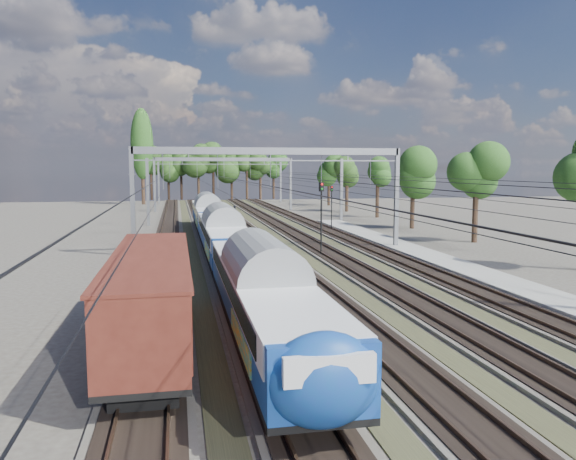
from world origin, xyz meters
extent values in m
plane|color=#47423A|center=(0.00, 0.00, 0.00)|extent=(220.00, 220.00, 0.00)
cube|color=#47423A|center=(-9.00, 45.00, 0.07)|extent=(3.00, 130.00, 0.15)
cube|color=black|center=(-9.00, 45.00, 0.17)|extent=(2.50, 130.00, 0.06)
cube|color=#473326|center=(-9.72, 45.00, 0.27)|extent=(0.08, 130.00, 0.14)
cube|color=#473326|center=(-8.28, 45.00, 0.27)|extent=(0.08, 130.00, 0.14)
cube|color=#47423A|center=(-4.50, 45.00, 0.07)|extent=(3.00, 130.00, 0.15)
cube|color=black|center=(-4.50, 45.00, 0.17)|extent=(2.50, 130.00, 0.06)
cube|color=#473326|center=(-5.22, 45.00, 0.27)|extent=(0.08, 130.00, 0.14)
cube|color=#473326|center=(-3.78, 45.00, 0.27)|extent=(0.08, 130.00, 0.14)
cube|color=#47423A|center=(0.00, 45.00, 0.07)|extent=(3.00, 130.00, 0.15)
cube|color=black|center=(0.00, 45.00, 0.17)|extent=(2.50, 130.00, 0.06)
cube|color=#473326|center=(-0.72, 45.00, 0.27)|extent=(0.08, 130.00, 0.14)
cube|color=#473326|center=(0.72, 45.00, 0.27)|extent=(0.08, 130.00, 0.14)
cube|color=#47423A|center=(4.50, 45.00, 0.07)|extent=(3.00, 130.00, 0.15)
cube|color=black|center=(4.50, 45.00, 0.17)|extent=(2.50, 130.00, 0.06)
cube|color=#473326|center=(3.78, 45.00, 0.27)|extent=(0.08, 130.00, 0.14)
cube|color=#473326|center=(5.22, 45.00, 0.27)|extent=(0.08, 130.00, 0.14)
cube|color=#47423A|center=(9.00, 45.00, 0.07)|extent=(3.00, 130.00, 0.15)
cube|color=black|center=(9.00, 45.00, 0.17)|extent=(2.50, 130.00, 0.06)
cube|color=#473326|center=(8.28, 45.00, 0.27)|extent=(0.08, 130.00, 0.14)
cube|color=#473326|center=(9.72, 45.00, 0.27)|extent=(0.08, 130.00, 0.14)
cube|color=#2D2C1D|center=(-6.75, 45.00, 0.03)|extent=(1.10, 130.00, 0.05)
cube|color=#2D2C1D|center=(-2.25, 45.00, 0.03)|extent=(1.10, 130.00, 0.05)
cube|color=#2D2C1D|center=(2.25, 45.00, 0.03)|extent=(1.10, 130.00, 0.05)
cube|color=#2D2C1D|center=(6.75, 45.00, 0.03)|extent=(1.10, 130.00, 0.05)
cube|color=gray|center=(12.00, 20.00, 0.15)|extent=(3.00, 70.00, 0.30)
cube|color=slate|center=(-11.50, 30.00, 4.50)|extent=(0.35, 0.35, 9.00)
cube|color=slate|center=(11.50, 30.00, 4.50)|extent=(0.35, 0.35, 9.00)
cube|color=slate|center=(0.00, 30.00, 8.70)|extent=(23.00, 0.35, 0.60)
cube|color=slate|center=(-11.50, 78.00, 4.50)|extent=(0.35, 0.35, 9.00)
cube|color=slate|center=(11.50, 78.00, 4.50)|extent=(0.35, 0.35, 9.00)
cube|color=slate|center=(0.00, 78.00, 8.70)|extent=(23.00, 0.35, 0.60)
cube|color=slate|center=(-11.50, 55.00, 4.25)|extent=(0.35, 0.35, 8.50)
cube|color=slate|center=(-11.50, 100.00, 4.25)|extent=(0.35, 0.35, 8.50)
cube|color=slate|center=(13.80, 55.00, 4.25)|extent=(0.35, 0.35, 8.50)
cube|color=slate|center=(13.80, 100.00, 4.25)|extent=(0.35, 0.35, 8.50)
cylinder|color=black|center=(-9.00, 45.00, 5.50)|extent=(0.03, 130.00, 0.03)
cylinder|color=black|center=(-9.00, 45.00, 6.60)|extent=(0.03, 130.00, 0.03)
cylinder|color=black|center=(-4.50, 45.00, 5.50)|extent=(0.03, 130.00, 0.03)
cylinder|color=black|center=(-4.50, 45.00, 6.60)|extent=(0.03, 130.00, 0.03)
cylinder|color=black|center=(0.00, 45.00, 5.50)|extent=(0.03, 130.00, 0.03)
cylinder|color=black|center=(0.00, 45.00, 6.60)|extent=(0.03, 130.00, 0.03)
cylinder|color=black|center=(4.50, 45.00, 5.50)|extent=(0.03, 130.00, 0.03)
cylinder|color=black|center=(4.50, 45.00, 6.60)|extent=(0.03, 130.00, 0.03)
cylinder|color=black|center=(9.00, 45.00, 5.50)|extent=(0.03, 130.00, 0.03)
cylinder|color=black|center=(9.00, 45.00, 6.60)|extent=(0.03, 130.00, 0.03)
cylinder|color=black|center=(-13.54, 113.83, 3.59)|extent=(0.56, 0.56, 7.18)
sphere|color=#1C3D16|center=(-13.54, 113.83, 9.34)|extent=(4.93, 4.93, 4.93)
cylinder|color=black|center=(-10.41, 112.90, 3.58)|extent=(0.56, 0.56, 7.17)
sphere|color=#1C3D16|center=(-10.41, 112.90, 9.32)|extent=(4.67, 4.67, 4.67)
cylinder|color=black|center=(-6.69, 111.42, 3.14)|extent=(0.56, 0.56, 6.27)
sphere|color=#1C3D16|center=(-6.69, 111.42, 8.16)|extent=(4.84, 4.84, 4.84)
cylinder|color=black|center=(-3.68, 111.12, 3.67)|extent=(0.56, 0.56, 7.35)
sphere|color=#1C3D16|center=(-3.68, 111.12, 9.55)|extent=(5.38, 5.38, 5.38)
cylinder|color=black|center=(-0.38, 113.09, 3.23)|extent=(0.56, 0.56, 6.47)
sphere|color=#1C3D16|center=(-0.38, 113.09, 8.40)|extent=(4.93, 4.93, 4.93)
cylinder|color=black|center=(3.39, 110.32, 3.26)|extent=(0.56, 0.56, 6.53)
sphere|color=#1C3D16|center=(3.39, 110.32, 8.48)|extent=(4.55, 4.55, 4.55)
cylinder|color=black|center=(6.93, 112.12, 3.59)|extent=(0.56, 0.56, 7.19)
sphere|color=#1C3D16|center=(6.93, 112.12, 9.34)|extent=(4.00, 4.00, 4.00)
cylinder|color=black|center=(11.16, 113.52, 3.40)|extent=(0.56, 0.56, 6.81)
sphere|color=#1C3D16|center=(11.16, 113.52, 8.85)|extent=(4.57, 4.57, 4.57)
cylinder|color=black|center=(14.63, 111.43, 3.07)|extent=(0.56, 0.56, 6.15)
sphere|color=#1C3D16|center=(14.63, 111.43, 7.99)|extent=(4.54, 4.54, 4.54)
cylinder|color=black|center=(20.43, 19.33, 2.99)|extent=(0.56, 0.56, 5.99)
sphere|color=#1C3D16|center=(20.43, 19.33, 7.79)|extent=(4.07, 4.07, 4.07)
cylinder|color=black|center=(20.80, 33.59, 3.08)|extent=(0.56, 0.56, 6.17)
sphere|color=#1C3D16|center=(20.80, 33.59, 8.02)|extent=(3.55, 3.55, 3.55)
cylinder|color=black|center=(21.27, 47.37, 2.60)|extent=(0.56, 0.56, 5.19)
sphere|color=#1C3D16|center=(21.27, 47.37, 6.75)|extent=(3.66, 3.66, 3.66)
cylinder|color=black|center=(21.45, 58.84, 3.08)|extent=(0.56, 0.56, 6.17)
sphere|color=#1C3D16|center=(21.45, 58.84, 8.02)|extent=(3.58, 3.58, 3.58)
cylinder|color=black|center=(21.05, 74.21, 2.52)|extent=(0.56, 0.56, 5.04)
sphere|color=#1C3D16|center=(21.05, 74.21, 6.55)|extent=(3.73, 3.73, 3.73)
cylinder|color=black|center=(20.10, 87.77, 3.49)|extent=(0.56, 0.56, 6.98)
sphere|color=#1C3D16|center=(20.10, 87.77, 9.08)|extent=(4.71, 4.71, 4.71)
cylinder|color=black|center=(-14.50, 98.00, 8.00)|extent=(0.70, 0.70, 16.00)
ellipsoid|color=#274E1A|center=(-14.50, 98.00, 12.00)|extent=(4.40, 4.40, 14.08)
cube|color=black|center=(-4.50, -2.03, 0.56)|extent=(2.02, 3.04, 0.81)
cube|color=black|center=(-4.50, 12.14, 0.56)|extent=(2.02, 3.04, 0.81)
cube|color=navy|center=(-4.50, 5.05, 2.08)|extent=(2.83, 20.25, 1.92)
cube|color=silver|center=(-4.50, 5.05, 2.58)|extent=(2.92, 19.44, 0.96)
cube|color=black|center=(-3.03, 5.05, 2.58)|extent=(0.04, 17.21, 0.71)
cube|color=#F3AC0C|center=(-4.50, 0.60, 1.57)|extent=(2.94, 5.67, 0.71)
cylinder|color=gray|center=(-4.50, 5.05, 3.04)|extent=(2.87, 20.25, 2.87)
cube|color=black|center=(-4.50, 18.81, 0.56)|extent=(2.02, 3.04, 0.81)
cube|color=black|center=(-4.50, 32.99, 0.56)|extent=(2.02, 3.04, 0.81)
cube|color=navy|center=(-4.50, 25.90, 2.08)|extent=(2.83, 20.25, 1.92)
cube|color=silver|center=(-4.50, 25.90, 2.58)|extent=(2.92, 19.44, 0.96)
cube|color=black|center=(-3.03, 25.90, 2.58)|extent=(0.04, 17.21, 0.71)
cube|color=#F3AC0C|center=(-4.50, 21.45, 1.57)|extent=(2.94, 5.67, 0.71)
cylinder|color=gray|center=(-4.50, 25.90, 3.04)|extent=(2.87, 20.25, 2.87)
cube|color=black|center=(-4.50, 39.66, 0.56)|extent=(2.02, 3.04, 0.81)
cube|color=black|center=(-4.50, 53.83, 0.56)|extent=(2.02, 3.04, 0.81)
cube|color=navy|center=(-4.50, 46.75, 2.08)|extent=(2.83, 20.25, 1.92)
cube|color=silver|center=(-4.50, 46.75, 2.58)|extent=(2.92, 19.44, 0.96)
cube|color=black|center=(-3.03, 46.75, 2.58)|extent=(0.04, 17.21, 0.71)
cube|color=#F3AC0C|center=(-4.50, 42.29, 1.57)|extent=(2.94, 5.67, 0.71)
cylinder|color=gray|center=(-4.50, 46.75, 3.04)|extent=(2.87, 20.25, 2.87)
ellipsoid|color=navy|center=(-4.50, -4.87, 2.13)|extent=(2.87, 1.58, 2.45)
cube|color=black|center=(-9.00, -0.08, 0.52)|extent=(2.06, 2.68, 0.72)
cube|color=black|center=(-9.00, 10.02, 0.52)|extent=(2.06, 2.68, 0.72)
cube|color=black|center=(-9.00, 4.97, 0.98)|extent=(2.78, 14.44, 0.21)
cube|color=#461A12|center=(-9.00, 4.97, 2.42)|extent=(2.78, 14.44, 2.68)
cube|color=#461A12|center=(-9.00, 4.97, 3.82)|extent=(2.99, 14.44, 0.12)
imported|color=black|center=(0.11, 61.27, 0.99)|extent=(0.63, 0.82, 1.99)
cylinder|color=black|center=(3.78, 27.15, 2.67)|extent=(0.15, 0.15, 5.35)
cube|color=black|center=(3.78, 27.15, 5.72)|extent=(0.44, 0.37, 0.75)
sphere|color=red|center=(3.78, 27.01, 5.94)|extent=(0.17, 0.17, 0.17)
sphere|color=#0C9919|center=(3.78, 27.01, 5.56)|extent=(0.17, 0.17, 0.17)
cylinder|color=black|center=(9.70, 45.15, 2.28)|extent=(0.13, 0.13, 4.56)
cube|color=black|center=(9.70, 45.15, 4.88)|extent=(0.36, 0.26, 0.64)
sphere|color=red|center=(9.70, 45.03, 5.07)|extent=(0.15, 0.15, 0.15)
sphere|color=#0C9919|center=(9.70, 45.03, 4.75)|extent=(0.15, 0.15, 0.15)
camera|label=1|loc=(-7.91, -17.64, 7.27)|focal=35.00mm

